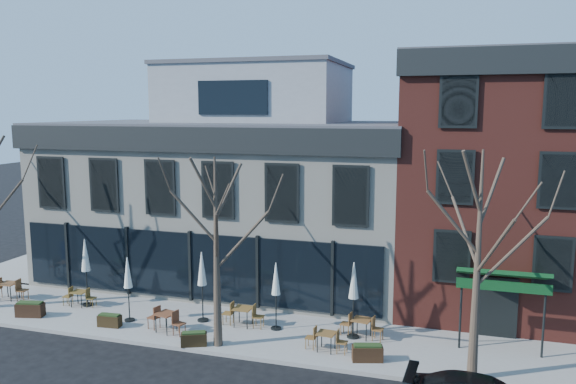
# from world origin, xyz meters

# --- Properties ---
(ground) EXTENTS (120.00, 120.00, 0.00)m
(ground) POSITION_xyz_m (0.00, 0.00, 0.00)
(ground) COLOR black
(ground) RESTS_ON ground
(sidewalk_front) EXTENTS (33.50, 4.70, 0.15)m
(sidewalk_front) POSITION_xyz_m (3.25, -2.15, 0.07)
(sidewalk_front) COLOR gray
(sidewalk_front) RESTS_ON ground
(sidewalk_side) EXTENTS (4.50, 12.00, 0.15)m
(sidewalk_side) POSITION_xyz_m (-11.25, 6.00, 0.07)
(sidewalk_side) COLOR gray
(sidewalk_side) RESTS_ON ground
(corner_building) EXTENTS (18.39, 10.39, 11.10)m
(corner_building) POSITION_xyz_m (0.07, 5.07, 4.72)
(corner_building) COLOR beige
(corner_building) RESTS_ON ground
(red_brick_building) EXTENTS (8.20, 11.78, 11.18)m
(red_brick_building) POSITION_xyz_m (13.00, 4.98, 5.64)
(red_brick_building) COLOR maroon
(red_brick_building) RESTS_ON ground
(tree_mid) EXTENTS (3.50, 3.55, 7.04)m
(tree_mid) POSITION_xyz_m (3.01, -3.90, 3.79)
(tree_mid) COLOR #382B21
(tree_mid) RESTS_ON sidewalk_front
(tree_right) EXTENTS (3.72, 3.77, 7.48)m
(tree_right) POSITION_xyz_m (12.01, -3.90, 4.02)
(tree_right) COLOR #382B21
(tree_right) RESTS_ON sidewalk_front
(cafe_set_0) EXTENTS (1.87, 0.81, 0.97)m
(cafe_set_0) POSITION_xyz_m (-8.31, -2.01, 0.65)
(cafe_set_0) COLOR brown
(cafe_set_0) RESTS_ON sidewalk_front
(cafe_set_1) EXTENTS (1.59, 0.68, 0.83)m
(cafe_set_1) POSITION_xyz_m (-4.64, -1.81, 0.57)
(cafe_set_1) COLOR brown
(cafe_set_1) RESTS_ON sidewalk_front
(cafe_set_2) EXTENTS (1.83, 0.86, 0.94)m
(cafe_set_2) POSITION_xyz_m (0.53, -3.31, 0.63)
(cafe_set_2) COLOR brown
(cafe_set_2) RESTS_ON sidewalk_front
(cafe_set_3) EXTENTS (1.77, 0.71, 0.93)m
(cafe_set_3) POSITION_xyz_m (3.21, -1.87, 0.63)
(cafe_set_3) COLOR brown
(cafe_set_3) RESTS_ON sidewalk_front
(cafe_set_4) EXTENTS (1.61, 0.68, 0.84)m
(cafe_set_4) POSITION_xyz_m (6.97, -3.22, 0.58)
(cafe_set_4) COLOR brown
(cafe_set_4) RESTS_ON sidewalk_front
(cafe_set_5) EXTENTS (1.75, 0.79, 0.90)m
(cafe_set_5) POSITION_xyz_m (8.00, -1.65, 0.61)
(cafe_set_5) COLOR brown
(cafe_set_5) RESTS_ON sidewalk_front
(umbrella_0) EXTENTS (0.48, 0.48, 3.02)m
(umbrella_0) POSITION_xyz_m (-4.34, -1.64, 2.28)
(umbrella_0) COLOR black
(umbrella_0) RESTS_ON sidewalk_front
(umbrella_1) EXTENTS (0.43, 0.43, 2.70)m
(umbrella_1) POSITION_xyz_m (-1.52, -2.71, 2.06)
(umbrella_1) COLOR black
(umbrella_1) RESTS_ON sidewalk_front
(umbrella_2) EXTENTS (0.47, 0.47, 2.93)m
(umbrella_2) POSITION_xyz_m (1.41, -1.85, 2.22)
(umbrella_2) COLOR black
(umbrella_2) RESTS_ON sidewalk_front
(umbrella_3) EXTENTS (0.44, 0.44, 2.73)m
(umbrella_3) POSITION_xyz_m (4.59, -1.81, 2.08)
(umbrella_3) COLOR black
(umbrella_3) RESTS_ON sidewalk_front
(umbrella_4) EXTENTS (0.48, 0.48, 2.98)m
(umbrella_4) POSITION_xyz_m (7.68, -1.74, 2.25)
(umbrella_4) COLOR black
(umbrella_4) RESTS_ON sidewalk_front
(planter_0) EXTENTS (1.21, 0.70, 0.64)m
(planter_0) POSITION_xyz_m (-5.82, -3.50, 0.47)
(planter_0) COLOR black
(planter_0) RESTS_ON sidewalk_front
(planter_1) EXTENTS (0.96, 0.45, 0.52)m
(planter_1) POSITION_xyz_m (-1.94, -3.50, 0.41)
(planter_1) COLOR black
(planter_1) RESTS_ON sidewalk_front
(planter_2) EXTENTS (1.02, 0.73, 0.53)m
(planter_2) POSITION_xyz_m (2.16, -4.20, 0.41)
(planter_2) COLOR black
(planter_2) RESTS_ON sidewalk_front
(planter_3) EXTENTS (1.14, 0.70, 0.60)m
(planter_3) POSITION_xyz_m (8.53, -3.61, 0.45)
(planter_3) COLOR #311D10
(planter_3) RESTS_ON sidewalk_front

